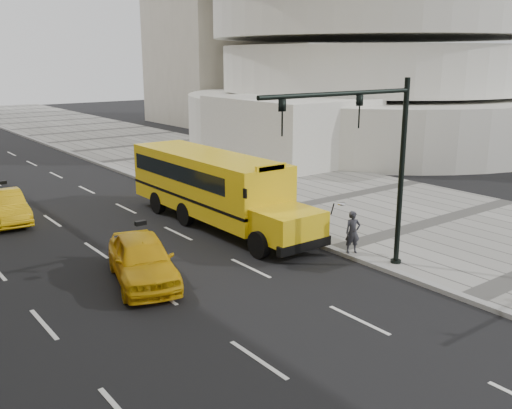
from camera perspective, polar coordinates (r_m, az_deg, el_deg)
ground at (r=22.60m, az=-13.35°, el=-3.99°), size 140.00×140.00×0.00m
sidewalk_museum at (r=29.27m, az=8.55°, el=0.63°), size 12.00×140.00×0.15m
curb_museum at (r=25.44m, az=-0.97°, el=-1.32°), size 0.30×140.00×0.15m
school_bus at (r=24.65m, az=-4.55°, el=2.16°), size 2.96×11.56×3.19m
taxi_near at (r=18.62m, az=-11.28°, el=-5.40°), size 2.97×4.82×1.53m
taxi_far at (r=27.19m, az=-23.81°, el=-0.21°), size 1.68×4.24×1.37m
pedestrian at (r=20.79m, az=9.65°, el=-2.74°), size 0.67×0.57×1.55m
traffic_signal at (r=18.31m, az=11.73°, el=5.01°), size 6.18×0.36×6.40m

